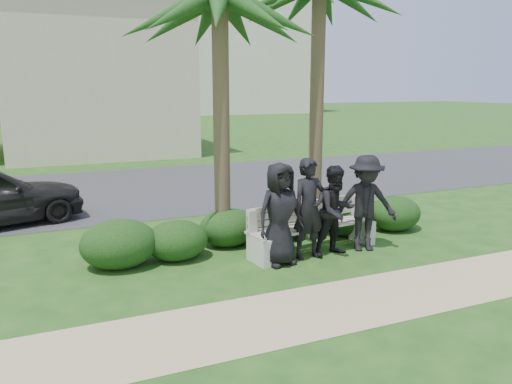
% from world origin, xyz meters
% --- Properties ---
extents(ground, '(160.00, 160.00, 0.00)m').
position_xyz_m(ground, '(0.00, 0.00, 0.00)').
color(ground, '#1B4814').
rests_on(ground, ground).
extents(footpath, '(30.00, 1.60, 0.01)m').
position_xyz_m(footpath, '(0.00, -1.80, 0.00)').
color(footpath, tan).
rests_on(footpath, ground).
extents(asphalt_street, '(160.00, 8.00, 0.01)m').
position_xyz_m(asphalt_street, '(0.00, 8.00, 0.00)').
color(asphalt_street, '#2D2D30').
rests_on(asphalt_street, ground).
extents(stucco_bldg_right, '(8.40, 8.40, 7.30)m').
position_xyz_m(stucco_bldg_right, '(-1.00, 18.00, 3.66)').
color(stucco_bldg_right, beige).
rests_on(stucco_bldg_right, ground).
extents(hotel_tower, '(26.00, 18.00, 37.30)m').
position_xyz_m(hotel_tower, '(14.00, 55.00, 13.41)').
color(hotel_tower, beige).
rests_on(hotel_tower, ground).
extents(park_bench, '(2.75, 0.97, 0.94)m').
position_xyz_m(park_bench, '(1.10, 0.52, 0.42)').
color(park_bench, '#A79E8C').
rests_on(park_bench, ground).
extents(man_a, '(0.98, 0.71, 1.86)m').
position_xyz_m(man_a, '(0.19, 0.14, 0.93)').
color(man_a, black).
rests_on(man_a, ground).
extents(man_b, '(0.73, 0.51, 1.89)m').
position_xyz_m(man_b, '(0.84, 0.23, 0.94)').
color(man_b, black).
rests_on(man_b, ground).
extents(man_c, '(0.91, 0.75, 1.73)m').
position_xyz_m(man_c, '(1.39, 0.17, 0.86)').
color(man_c, black).
rests_on(man_c, ground).
extents(man_d, '(1.38, 1.05, 1.89)m').
position_xyz_m(man_d, '(2.07, 0.19, 0.94)').
color(man_d, black).
rests_on(man_d, ground).
extents(hedge_a, '(1.37, 1.13, 0.89)m').
position_xyz_m(hedge_a, '(-2.49, 1.15, 0.45)').
color(hedge_a, black).
rests_on(hedge_a, ground).
extents(hedge_b, '(1.17, 0.96, 0.76)m').
position_xyz_m(hedge_b, '(-1.45, 1.13, 0.38)').
color(hedge_b, black).
rests_on(hedge_b, ground).
extents(hedge_c, '(1.18, 0.97, 0.77)m').
position_xyz_m(hedge_c, '(-0.29, 1.55, 0.38)').
color(hedge_c, black).
rests_on(hedge_c, ground).
extents(hedge_d, '(1.11, 0.92, 0.72)m').
position_xyz_m(hedge_d, '(-0.17, 1.67, 0.36)').
color(hedge_d, black).
rests_on(hedge_d, ground).
extents(hedge_e, '(1.13, 0.93, 0.74)m').
position_xyz_m(hedge_e, '(2.38, 1.21, 0.37)').
color(hedge_e, black).
rests_on(hedge_e, ground).
extents(hedge_f, '(1.21, 1.00, 0.79)m').
position_xyz_m(hedge_f, '(3.54, 1.12, 0.39)').
color(hedge_f, black).
rests_on(hedge_f, ground).
extents(hedge_extra, '(1.18, 0.97, 0.77)m').
position_xyz_m(hedge_extra, '(0.86, 1.55, 0.38)').
color(hedge_extra, black).
rests_on(hedge_extra, ground).
extents(palm_left, '(3.00, 3.00, 5.68)m').
position_xyz_m(palm_left, '(-0.37, 1.61, 4.71)').
color(palm_left, brown).
rests_on(palm_left, ground).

